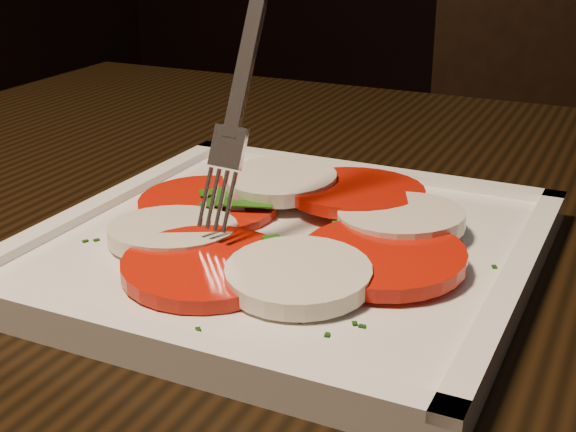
{
  "coord_description": "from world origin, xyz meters",
  "views": [
    {
      "loc": [
        0.12,
        -0.56,
        0.96
      ],
      "look_at": [
        -0.08,
        -0.15,
        0.78
      ],
      "focal_mm": 50.0,
      "sensor_mm": 36.0,
      "label": 1
    }
  ],
  "objects_px": {
    "chair": "(550,166)",
    "table": "(455,359)",
    "fork": "(256,58)",
    "plate": "(288,249)"
  },
  "relations": [
    {
      "from": "chair",
      "to": "table",
      "type": "bearing_deg",
      "value": -102.4
    },
    {
      "from": "table",
      "to": "fork",
      "type": "distance_m",
      "value": 0.27
    },
    {
      "from": "plate",
      "to": "table",
      "type": "bearing_deg",
      "value": 45.84
    },
    {
      "from": "plate",
      "to": "fork",
      "type": "relative_size",
      "value": 1.6
    },
    {
      "from": "table",
      "to": "chair",
      "type": "bearing_deg",
      "value": 93.8
    },
    {
      "from": "table",
      "to": "plate",
      "type": "bearing_deg",
      "value": -134.16
    },
    {
      "from": "chair",
      "to": "plate",
      "type": "xyz_separation_m",
      "value": [
        -0.03,
        -0.97,
        0.22
      ]
    },
    {
      "from": "table",
      "to": "plate",
      "type": "relative_size",
      "value": 4.15
    },
    {
      "from": "fork",
      "to": "table",
      "type": "bearing_deg",
      "value": 43.85
    },
    {
      "from": "table",
      "to": "plate",
      "type": "distance_m",
      "value": 0.17
    }
  ]
}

